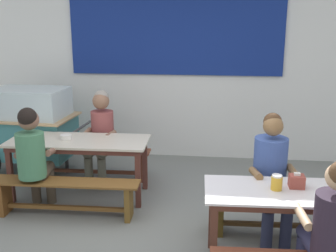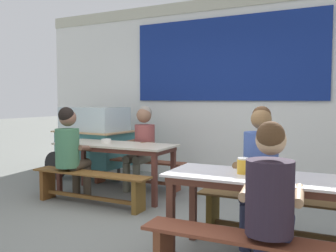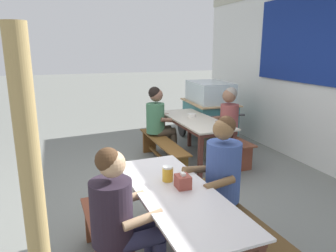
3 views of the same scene
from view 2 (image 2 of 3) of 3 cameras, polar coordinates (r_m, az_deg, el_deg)
The scene contains 15 objects.
ground_plane at distance 4.11m, azimuth -3.92°, elevation -15.13°, with size 40.00×40.00×0.00m, color slate.
backdrop_wall at distance 6.35m, azimuth 9.01°, elevation 6.19°, with size 7.46×0.23×3.02m.
dining_table_far at distance 5.32m, azimuth -8.05°, elevation -3.47°, with size 1.73×0.71×0.73m.
dining_table_near at distance 3.17m, azimuth 15.31°, elevation -8.78°, with size 1.73×0.70×0.73m.
bench_far_back at distance 5.85m, azimuth -4.88°, elevation -6.49°, with size 1.61×0.30×0.42m.
bench_far_front at distance 4.94m, azimuth -11.74°, elevation -8.55°, with size 1.68×0.32×0.42m.
bench_near_back at distance 3.81m, azimuth 16.73°, elevation -12.52°, with size 1.60×0.37×0.42m.
food_cart at distance 6.51m, azimuth -11.14°, elevation -1.81°, with size 1.57×0.93×1.22m.
person_left_back_turned at distance 5.14m, azimuth -14.62°, elevation -3.15°, with size 0.45×0.53×1.25m.
person_near_front at distance 2.68m, azimuth 15.29°, elevation -10.63°, with size 0.46×0.57×1.21m.
person_center_facing at distance 5.65m, azimuth -3.94°, elevation -2.40°, with size 0.43×0.56×1.25m.
person_right_near_table at distance 3.68m, azimuth 13.78°, elevation -6.01°, with size 0.48×0.58×1.29m.
tissue_box at distance 3.23m, azimuth 14.77°, elevation -6.08°, with size 0.13×0.12×0.14m.
condiment_jar at distance 3.20m, azimuth 11.30°, elevation -5.95°, with size 0.10×0.10×0.14m.
soup_bowl at distance 5.42m, azimuth -9.37°, elevation -2.24°, with size 0.14×0.14×0.05m, color silver.
Camera 2 is at (2.04, -3.30, 1.35)m, focal length 40.18 mm.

